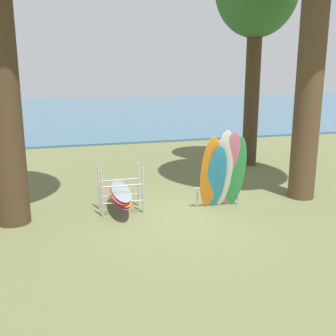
{
  "coord_description": "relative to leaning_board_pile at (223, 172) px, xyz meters",
  "views": [
    {
      "loc": [
        -3.34,
        -9.39,
        3.75
      ],
      "look_at": [
        -0.26,
        1.06,
        1.1
      ],
      "focal_mm": 43.29,
      "sensor_mm": 36.0,
      "label": 1
    }
  ],
  "objects": [
    {
      "name": "ground_plane",
      "position": [
        -1.09,
        -0.35,
        -1.05
      ],
      "size": [
        80.0,
        80.0,
        0.0
      ],
      "primitive_type": "plane",
      "color": "#60663D"
    },
    {
      "name": "board_storage_rack",
      "position": [
        -2.71,
        0.64,
        -0.55
      ],
      "size": [
        1.15,
        2.12,
        1.25
      ],
      "color": "#9EA0A5",
      "rests_on": "ground"
    },
    {
      "name": "lake_water",
      "position": [
        -1.09,
        28.68,
        -1.0
      ],
      "size": [
        80.0,
        36.0,
        0.1
      ],
      "primitive_type": "cube",
      "color": "#38607A",
      "rests_on": "ground"
    },
    {
      "name": "leaning_board_pile",
      "position": [
        0.0,
        0.0,
        0.0
      ],
      "size": [
        1.38,
        0.93,
        2.26
      ],
      "color": "orange",
      "rests_on": "ground"
    }
  ]
}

